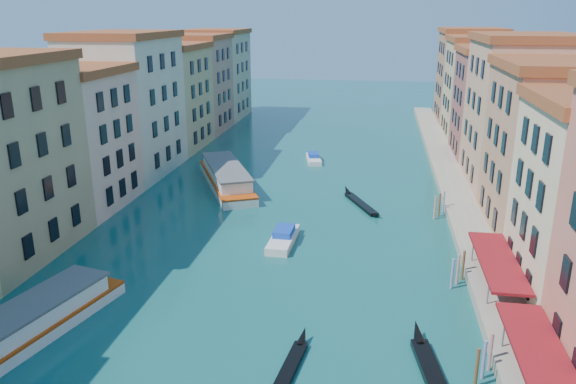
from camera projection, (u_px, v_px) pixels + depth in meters
name	position (u px, v px, depth m)	size (l,w,h in m)	color
left_bank_palazzos	(107.00, 117.00, 78.17)	(12.80, 128.40, 21.00)	#CAB58F
right_bank_palazzos	(529.00, 129.00, 69.87)	(12.80, 128.40, 21.00)	brown
quay	(456.00, 196.00, 73.92)	(4.00, 140.00, 1.00)	gray
restaurant_awnings	(548.00, 372.00, 33.66)	(3.20, 44.55, 3.12)	maroon
mooring_poles_right	(477.00, 339.00, 40.10)	(1.44, 54.24, 3.20)	#543C1C
vaporetto_near	(26.00, 325.00, 42.04)	(8.11, 18.29, 2.65)	white
vaporetto_far	(226.00, 177.00, 79.37)	(13.03, 20.54, 3.05)	silver
gondola_fore	(286.00, 374.00, 37.72)	(2.11, 10.62, 2.12)	black
gondola_far	(360.00, 202.00, 71.87)	(5.64, 10.65, 1.61)	black
motorboat_mid	(283.00, 238.00, 59.99)	(2.57, 7.49, 1.54)	silver
motorboat_far	(314.00, 158.00, 92.96)	(3.34, 6.73, 1.34)	white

